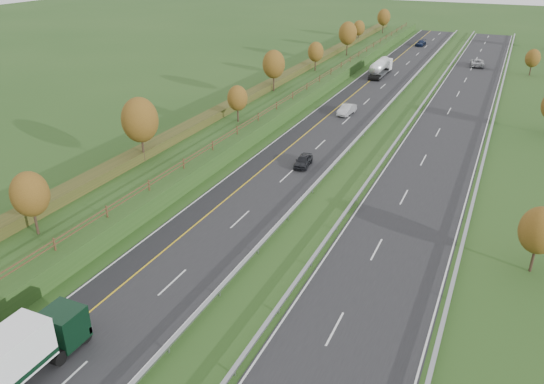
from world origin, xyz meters
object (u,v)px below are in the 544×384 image
at_px(road_tanker, 381,67).
at_px(car_oncoming, 477,63).
at_px(car_silver_mid, 347,109).
at_px(car_dark_near, 303,161).
at_px(car_small_far, 421,43).

height_order(road_tanker, car_oncoming, road_tanker).
xyz_separation_m(car_silver_mid, car_oncoming, (15.80, 47.62, 0.03)).
relative_size(car_silver_mid, car_oncoming, 0.81).
xyz_separation_m(car_dark_near, car_silver_mid, (-1.63, 23.46, 0.08)).
height_order(car_dark_near, car_oncoming, car_oncoming).
bearing_deg(car_silver_mid, road_tanker, 98.42).
height_order(road_tanker, car_silver_mid, road_tanker).
bearing_deg(road_tanker, car_oncoming, 45.68).
height_order(car_silver_mid, car_small_far, car_silver_mid).
bearing_deg(car_silver_mid, car_dark_near, -81.13).
xyz_separation_m(road_tanker, car_oncoming, (17.62, 18.04, -1.00)).
bearing_deg(road_tanker, car_dark_near, -86.28).
relative_size(car_small_far, car_oncoming, 0.84).
xyz_separation_m(road_tanker, car_small_far, (1.26, 39.54, -1.10)).
distance_m(car_small_far, car_oncoming, 27.02).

